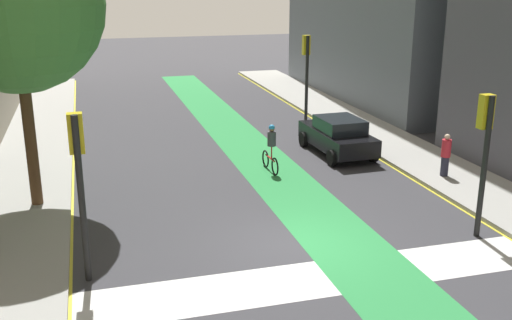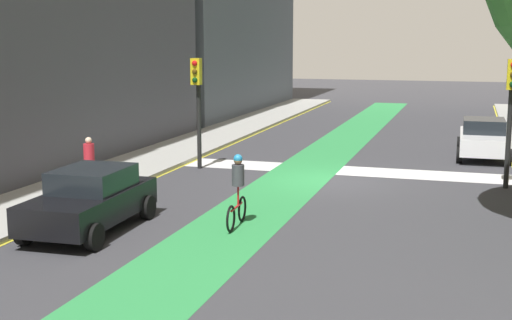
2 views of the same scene
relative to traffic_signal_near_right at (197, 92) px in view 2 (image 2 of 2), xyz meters
The scene contains 11 objects.
ground_plane 5.97m from the traffic_signal_near_right, behind, with size 120.00×120.00×0.00m, color #38383D.
bike_lane_paint 4.85m from the traffic_signal_near_right, 169.36° to the left, with size 2.40×60.00×0.01m, color #2D8C47.
crosswalk_band 6.06m from the traffic_signal_near_right, 166.20° to the right, with size 12.00×1.80×0.01m, color silver.
sidewalk_right 3.68m from the traffic_signal_near_right, 17.44° to the left, with size 3.00×60.00×0.15m, color #9E9E99.
curb_stripe_right 3.05m from the traffic_signal_near_right, 41.96° to the left, with size 0.16×60.00×0.01m, color yellow.
traffic_signal_near_right is the anchor object (origin of this frame).
traffic_signal_near_left 10.73m from the traffic_signal_near_right, behind, with size 0.35×0.52×4.13m.
car_white_left_near 11.74m from the traffic_signal_near_right, 150.70° to the right, with size 2.07×4.22×1.57m.
car_black_right_far 8.87m from the traffic_signal_near_right, 93.77° to the left, with size 2.14×4.26×1.57m.
cyclist_in_lane 8.34m from the traffic_signal_near_right, 118.94° to the left, with size 0.32×1.73×1.86m.
pedestrian_sidewalk_right_a 5.25m from the traffic_signal_near_right, 67.51° to the left, with size 0.34×0.34×1.57m.
Camera 2 is at (-4.29, 22.77, 4.73)m, focal length 48.69 mm.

